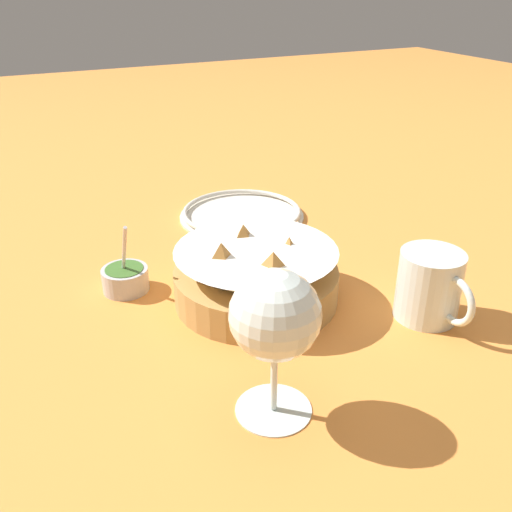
% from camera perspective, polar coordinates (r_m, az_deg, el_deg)
% --- Properties ---
extents(ground_plane, '(4.00, 4.00, 0.00)m').
position_cam_1_polar(ground_plane, '(0.78, -1.76, -4.19)').
color(ground_plane, orange).
extents(food_basket, '(0.22, 0.22, 0.09)m').
position_cam_1_polar(food_basket, '(0.76, -0.02, -2.03)').
color(food_basket, '#B2894C').
rests_on(food_basket, ground_plane).
extents(sauce_cup, '(0.07, 0.06, 0.11)m').
position_cam_1_polar(sauce_cup, '(0.81, -12.94, -2.14)').
color(sauce_cup, '#B7B7BC').
rests_on(sauce_cup, ground_plane).
extents(wine_glass, '(0.09, 0.09, 0.16)m').
position_cam_1_polar(wine_glass, '(0.53, 1.92, -6.38)').
color(wine_glass, silver).
rests_on(wine_glass, ground_plane).
extents(beer_mug, '(0.12, 0.08, 0.09)m').
position_cam_1_polar(beer_mug, '(0.75, 16.96, -3.10)').
color(beer_mug, silver).
rests_on(beer_mug, ground_plane).
extents(side_plate, '(0.22, 0.22, 0.01)m').
position_cam_1_polar(side_plate, '(1.02, -1.43, 4.30)').
color(side_plate, silver).
rests_on(side_plate, ground_plane).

